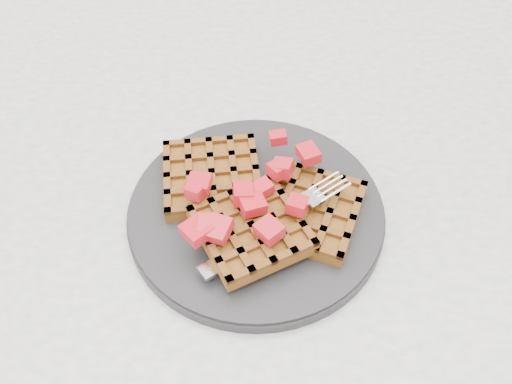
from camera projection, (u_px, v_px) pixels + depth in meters
table at (387, 258)px, 0.69m from camera, size 1.20×0.80×0.75m
plate at (256, 212)px, 0.58m from camera, size 0.26×0.26×0.02m
waffles at (256, 203)px, 0.56m from camera, size 0.21×0.19×0.03m
strawberry_pile at (256, 183)px, 0.54m from camera, size 0.15×0.15×0.02m
fork at (286, 225)px, 0.55m from camera, size 0.16×0.12×0.02m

